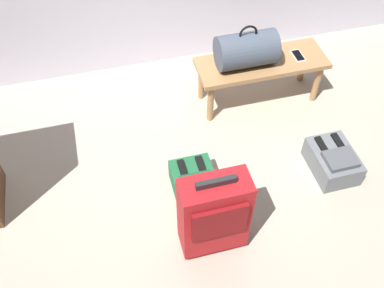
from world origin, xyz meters
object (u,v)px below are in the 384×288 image
(duffel_bag_slate, at_px, (246,50))
(cell_phone, at_px, (298,56))
(backpack_grey, at_px, (333,161))
(suitcase_upright_red, at_px, (214,214))
(backpack_green, at_px, (195,185))
(bench, at_px, (261,67))

(duffel_bag_slate, distance_m, cell_phone, 0.44)
(duffel_bag_slate, relative_size, backpack_grey, 1.16)
(duffel_bag_slate, bearing_deg, backpack_grey, -64.91)
(cell_phone, bearing_deg, suitcase_upright_red, -131.19)
(backpack_grey, relative_size, backpack_green, 1.00)
(suitcase_upright_red, bearing_deg, bench, 58.17)
(backpack_grey, bearing_deg, bench, 106.77)
(cell_phone, distance_m, backpack_green, 1.32)
(backpack_green, bearing_deg, suitcase_upright_red, -89.43)
(backpack_grey, bearing_deg, duffel_bag_slate, 115.09)
(duffel_bag_slate, relative_size, suitcase_upright_red, 0.66)
(backpack_grey, bearing_deg, cell_phone, 87.38)
(backpack_grey, bearing_deg, backpack_green, 177.49)
(bench, distance_m, duffel_bag_slate, 0.24)
(bench, height_order, backpack_green, bench)
(suitcase_upright_red, xyz_separation_m, backpack_green, (-0.00, 0.39, -0.25))
(duffel_bag_slate, xyz_separation_m, backpack_green, (-0.60, -0.79, -0.42))
(cell_phone, xyz_separation_m, backpack_grey, (-0.04, -0.82, -0.29))
(bench, bearing_deg, backpack_green, -133.12)
(duffel_bag_slate, height_order, backpack_green, duffel_bag_slate)
(bench, relative_size, backpack_grey, 2.63)
(duffel_bag_slate, bearing_deg, suitcase_upright_red, -116.72)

